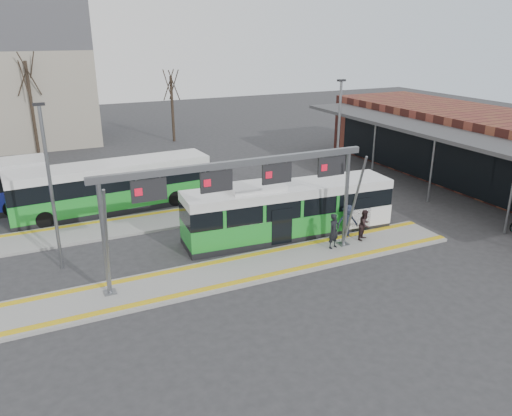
# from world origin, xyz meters

# --- Properties ---
(ground) EXTENTS (120.00, 120.00, 0.00)m
(ground) POSITION_xyz_m (0.00, 0.00, 0.00)
(ground) COLOR #2D2D30
(ground) RESTS_ON ground
(platform_main) EXTENTS (22.00, 3.00, 0.15)m
(platform_main) POSITION_xyz_m (0.00, 0.00, 0.07)
(platform_main) COLOR gray
(platform_main) RESTS_ON ground
(platform_second) EXTENTS (20.00, 3.00, 0.15)m
(platform_second) POSITION_xyz_m (-4.00, 8.00, 0.07)
(platform_second) COLOR gray
(platform_second) RESTS_ON ground
(tactile_main) EXTENTS (22.00, 2.65, 0.02)m
(tactile_main) POSITION_xyz_m (0.00, 0.00, 0.16)
(tactile_main) COLOR yellow
(tactile_main) RESTS_ON platform_main
(tactile_second) EXTENTS (20.00, 0.35, 0.02)m
(tactile_second) POSITION_xyz_m (-4.00, 9.15, 0.16)
(tactile_second) COLOR yellow
(tactile_second) RESTS_ON platform_second
(gantry) EXTENTS (13.00, 1.68, 5.20)m
(gantry) POSITION_xyz_m (-0.35, 0.25, 4.30)
(gantry) COLOR slate
(gantry) RESTS_ON platform_main
(station_building) EXTENTS (11.50, 32.00, 5.00)m
(station_building) POSITION_xyz_m (21.83, 4.00, 2.53)
(station_building) COLOR maroon
(station_building) RESTS_ON ground
(hero_bus) EXTENTS (11.78, 3.25, 3.20)m
(hero_bus) POSITION_xyz_m (3.63, 2.93, 1.47)
(hero_bus) COLOR black
(hero_bus) RESTS_ON ground
(bg_bus_green) EXTENTS (12.32, 3.38, 3.04)m
(bg_bus_green) POSITION_xyz_m (-4.32, 11.32, 1.50)
(bg_bus_green) COLOR black
(bg_bus_green) RESTS_ON ground
(passenger_a) EXTENTS (0.78, 0.63, 1.86)m
(passenger_a) POSITION_xyz_m (4.79, 0.18, 1.08)
(passenger_a) COLOR black
(passenger_a) RESTS_ON platform_main
(passenger_b) EXTENTS (1.01, 0.95, 1.66)m
(passenger_b) POSITION_xyz_m (6.90, 0.42, 0.98)
(passenger_b) COLOR #2C1D1F
(passenger_b) RESTS_ON platform_main
(passenger_c) EXTENTS (1.31, 0.96, 1.81)m
(passenger_c) POSITION_xyz_m (6.27, 1.10, 1.06)
(passenger_c) COLOR #1F2638
(passenger_c) RESTS_ON platform_main
(tree_left) EXTENTS (1.40, 1.40, 9.33)m
(tree_left) POSITION_xyz_m (-7.86, 29.68, 7.08)
(tree_left) COLOR #382B21
(tree_left) RESTS_ON ground
(tree_mid) EXTENTS (1.40, 1.40, 7.35)m
(tree_mid) POSITION_xyz_m (4.99, 29.61, 5.57)
(tree_mid) COLOR #382B21
(tree_mid) RESTS_ON ground
(lamp_west) EXTENTS (0.50, 0.25, 7.85)m
(lamp_west) POSITION_xyz_m (-8.12, 3.95, 4.17)
(lamp_west) COLOR slate
(lamp_west) RESTS_ON ground
(lamp_east) EXTENTS (0.50, 0.25, 7.99)m
(lamp_east) POSITION_xyz_m (8.79, 6.04, 4.24)
(lamp_east) COLOR slate
(lamp_east) RESTS_ON ground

